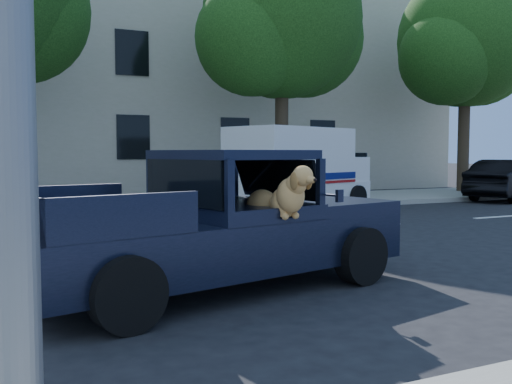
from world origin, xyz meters
TOP-DOWN VIEW (x-y plane):
  - ground at (0.00, 0.00)m, footprint 120.00×120.00m
  - far_sidewalk at (0.00, 9.20)m, footprint 60.00×4.00m
  - lane_stripes at (2.00, 3.40)m, footprint 21.60×0.14m
  - street_tree_mid at (5.03, 9.62)m, footprint 6.00×5.20m
  - street_tree_right at (13.03, 9.62)m, footprint 6.00×5.20m
  - building_main at (3.00, 16.50)m, footprint 26.00×6.00m
  - pickup_truck at (-1.40, -0.73)m, footprint 4.99×2.88m
  - mail_truck at (4.04, 6.85)m, footprint 4.65×3.34m
  - parked_sedan at (12.52, 6.97)m, footprint 2.84×4.51m

SIDE VIEW (x-z plane):
  - ground at x=0.00m, z-range 0.00..0.00m
  - lane_stripes at x=2.00m, z-range 0.00..0.01m
  - far_sidewalk at x=0.00m, z-range 0.00..0.15m
  - pickup_truck at x=-1.40m, z-range -0.27..1.41m
  - parked_sedan at x=12.52m, z-range 0.00..1.40m
  - mail_truck at x=4.04m, z-range -0.15..2.18m
  - building_main at x=3.00m, z-range 0.00..9.00m
  - street_tree_mid at x=5.03m, z-range 1.41..10.01m
  - street_tree_right at x=13.03m, z-range 1.41..10.01m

